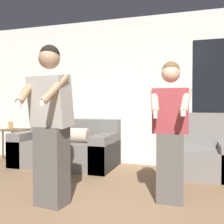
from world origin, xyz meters
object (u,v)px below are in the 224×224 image
person_left (51,124)px  side_table (17,134)px  person_right (170,131)px  couch (66,148)px  armchair (199,155)px

person_left → side_table: bearing=134.5°
person_right → side_table: bearing=154.6°
couch → side_table: 1.30m
couch → person_right: (1.95, -1.26, 0.49)m
couch → person_right: person_right is taller
couch → person_right: 2.37m
couch → person_left: size_ratio=1.04×
side_table → person_right: size_ratio=0.48×
side_table → person_left: bearing=-45.5°
couch → armchair: size_ratio=1.88×
armchair → side_table: bearing=176.7°
couch → person_left: person_left is taller
armchair → person_left: person_left is taller
armchair → side_table: size_ratio=1.28×
couch → armchair: bearing=1.5°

